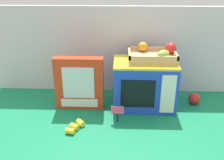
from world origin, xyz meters
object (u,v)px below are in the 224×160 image
object	(u,v)px
cookie_set_box	(79,84)
loose_toy_apple	(194,98)
price_sign	(117,112)
loose_toy_banana	(75,127)
toy_microwave	(144,84)
food_groups_crate	(154,55)

from	to	relation	value
cookie_set_box	loose_toy_apple	world-z (taller)	cookie_set_box
price_sign	loose_toy_banana	bearing A→B (deg)	-160.92
price_sign	loose_toy_banana	xyz separation A→B (m)	(-0.22, -0.08, -0.05)
toy_microwave	cookie_set_box	bearing A→B (deg)	-174.08
loose_toy_apple	food_groups_crate	bearing A→B (deg)	179.77
food_groups_crate	cookie_set_box	xyz separation A→B (m)	(-0.44, -0.07, -0.16)
toy_microwave	loose_toy_apple	bearing A→B (deg)	5.34
price_sign	loose_toy_banana	world-z (taller)	price_sign
cookie_set_box	price_sign	bearing A→B (deg)	-34.77
loose_toy_banana	loose_toy_apple	bearing A→B (deg)	23.65
price_sign	toy_microwave	bearing A→B (deg)	51.80
food_groups_crate	loose_toy_apple	bearing A→B (deg)	-0.23
loose_toy_banana	loose_toy_apple	distance (m)	0.76
toy_microwave	loose_toy_apple	size ratio (longest dim) A/B	5.12
food_groups_crate	cookie_set_box	distance (m)	0.47
cookie_set_box	loose_toy_apple	size ratio (longest dim) A/B	4.48
loose_toy_apple	toy_microwave	bearing A→B (deg)	-174.66
food_groups_crate	loose_toy_apple	world-z (taller)	food_groups_crate
toy_microwave	cookie_set_box	distance (m)	0.39
loose_toy_apple	cookie_set_box	bearing A→B (deg)	-174.34
toy_microwave	loose_toy_banana	xyz separation A→B (m)	(-0.38, -0.28, -0.13)
price_sign	loose_toy_apple	world-z (taller)	price_sign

